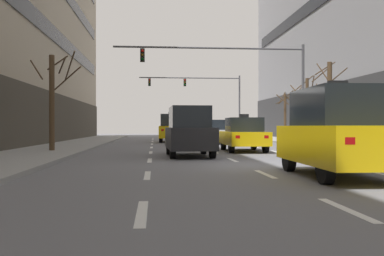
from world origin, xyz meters
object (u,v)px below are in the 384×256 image
Objects in this scene: traffic_signal_1 at (205,91)px; street_tree_3 at (53,98)px; taxi_driving_1 at (338,133)px; taxi_driving_3 at (243,135)px; street_tree_1 at (329,101)px; street_tree_0 at (307,107)px; car_driving_4 at (216,132)px; car_parked_2 at (333,136)px; street_tree_2 at (285,114)px; car_driving_0 at (189,132)px; traffic_signal_0 at (243,71)px; taxi_driving_2 at (171,128)px.

street_tree_3 is at bearing -110.49° from traffic_signal_1.
taxi_driving_1 is 1.02× the size of taxi_driving_3.
street_tree_0 is at bearing 90.20° from street_tree_1.
taxi_driving_3 is 9.98m from car_driving_4.
car_parked_2 is at bearing -8.05° from street_tree_3.
street_tree_0 is at bearing 52.82° from taxi_driving_3.
street_tree_2 is at bearing 80.84° from car_parked_2.
street_tree_1 is (9.28, 7.62, 1.78)m from car_driving_0.
street_tree_1 reaches higher than car_driving_4.
traffic_signal_0 reaches higher than car_driving_4.
traffic_signal_1 is at bearing 86.15° from car_driving_4.
traffic_signal_1 reaches higher than taxi_driving_3.
street_tree_0 is (2.57, 10.81, 1.84)m from car_parked_2.
traffic_signal_0 reaches higher than taxi_driving_3.
taxi_driving_2 is 0.90× the size of street_tree_1.
traffic_signal_1 is (4.19, 30.69, 4.21)m from car_driving_0.
street_tree_3 is at bearing -148.07° from traffic_signal_0.
car_parked_2 is (3.53, 8.69, -0.31)m from taxi_driving_1.
taxi_driving_1 reaches higher than car_driving_4.
car_driving_4 is 7.32m from street_tree_2.
street_tree_2 is at bearing -0.98° from taxi_driving_2.
taxi_driving_3 is at bearing 48.42° from car_driving_0.
street_tree_1 is (0.01, -4.01, 0.18)m from street_tree_0.
street_tree_0 reaches higher than car_parked_2.
taxi_driving_2 is at bearing 90.40° from car_driving_0.
taxi_driving_1 is 0.38× the size of traffic_signal_0.
street_tree_3 reaches higher than street_tree_2.
car_parked_2 is 16.36m from street_tree_2.
car_driving_0 is 14.95m from street_tree_0.
street_tree_3 is (-12.99, 1.84, 1.79)m from car_parked_2.
car_driving_4 is (-0.02, 9.98, 0.01)m from taxi_driving_3.
car_parked_2 is at bearing -67.23° from taxi_driving_2.
taxi_driving_1 is at bearing -82.49° from taxi_driving_2.
car_driving_0 is at bearing -22.87° from street_tree_3.
taxi_driving_1 is (3.17, -7.87, 0.07)m from car_driving_0.
taxi_driving_3 is 7.76m from street_tree_1.
taxi_driving_1 is 11.31m from taxi_driving_3.
traffic_signal_1 is 30.05m from street_tree_3.
taxi_driving_1 is at bearing -48.05° from street_tree_3.
traffic_signal_1 reaches higher than street_tree_3.
street_tree_0 is (6.22, 8.20, 1.81)m from taxi_driving_3.
taxi_driving_2 is at bearing 66.81° from street_tree_3.
car_parked_2 is 1.06× the size of street_tree_2.
taxi_driving_3 is 27.63m from traffic_signal_1.
taxi_driving_3 is 0.37× the size of traffic_signal_0.
traffic_signal_1 is 2.35× the size of street_tree_0.
car_driving_4 is at bearing -150.93° from street_tree_2.
street_tree_1 is at bearing 17.69° from street_tree_3.
street_tree_0 is (5.08, -19.06, -2.61)m from traffic_signal_1.
car_driving_0 is at bearing -140.61° from street_tree_1.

